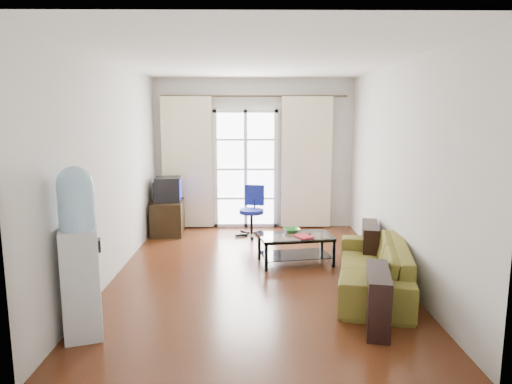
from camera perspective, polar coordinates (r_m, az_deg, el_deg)
floor at (r=6.05m, az=-0.08°, el=-10.09°), size 5.20×5.20×0.00m
ceiling at (r=5.75m, az=-0.09°, el=16.21°), size 5.20×5.20×0.00m
wall_back at (r=8.33m, az=-0.27°, el=4.78°), size 3.60×0.02×2.70m
wall_front at (r=3.18m, az=0.40°, el=-2.72°), size 3.60×0.02×2.70m
wall_left at (r=6.00m, az=-17.56°, el=2.56°), size 0.02×5.20×2.70m
wall_right at (r=6.04m, az=17.28°, el=2.61°), size 0.02×5.20×2.70m
french_door at (r=8.30m, az=-1.30°, el=2.85°), size 1.16×0.06×2.15m
curtain_rod at (r=8.21m, az=-0.27°, el=11.90°), size 3.30×0.04×0.04m
curtain_left at (r=8.30m, az=-8.59°, el=3.62°), size 0.90×0.07×2.35m
curtain_right at (r=8.29m, az=6.33°, el=3.66°), size 0.90×0.07×2.35m
radiator at (r=8.42m, az=5.19°, el=-2.23°), size 0.64×0.12×0.64m
sofa at (r=5.59m, az=14.43°, el=-8.97°), size 2.28×1.59×0.57m
coffee_table at (r=6.38m, az=4.95°, el=-6.65°), size 1.07×0.72×0.40m
bowl at (r=6.49m, az=4.48°, el=-4.80°), size 0.34×0.34×0.06m
book at (r=6.19m, az=5.28°, el=-5.67°), size 0.40×0.41×0.02m
remote at (r=6.38m, az=6.26°, el=-5.28°), size 0.15×0.09×0.02m
tv_stand at (r=8.10m, az=-10.97°, el=-3.12°), size 0.58×0.82×0.58m
crt_tv at (r=8.00m, az=-11.07°, el=0.34°), size 0.49×0.49×0.42m
task_chair at (r=7.84m, az=-0.51°, el=-3.63°), size 0.72×0.72×0.86m
water_cooler at (r=4.42m, az=-21.22°, el=-6.78°), size 0.41×0.41×1.60m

